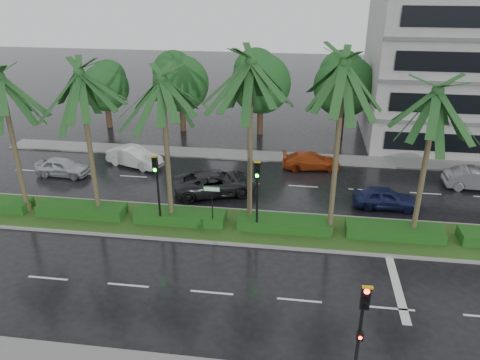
# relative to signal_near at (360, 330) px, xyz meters

# --- Properties ---
(ground) EXTENTS (120.00, 120.00, 0.00)m
(ground) POSITION_rel_signal_near_xyz_m (-6.00, 9.39, -2.50)
(ground) COLOR black
(ground) RESTS_ON ground
(far_sidewalk) EXTENTS (40.00, 2.00, 0.12)m
(far_sidewalk) POSITION_rel_signal_near_xyz_m (-6.00, 21.39, -2.44)
(far_sidewalk) COLOR slate
(far_sidewalk) RESTS_ON ground
(median) EXTENTS (36.00, 4.00, 0.15)m
(median) POSITION_rel_signal_near_xyz_m (-6.00, 10.39, -2.42)
(median) COLOR gray
(median) RESTS_ON ground
(hedge) EXTENTS (35.20, 1.40, 0.60)m
(hedge) POSITION_rel_signal_near_xyz_m (-6.00, 10.39, -2.05)
(hedge) COLOR #194012
(hedge) RESTS_ON median
(lane_markings) EXTENTS (34.00, 13.06, 0.01)m
(lane_markings) POSITION_rel_signal_near_xyz_m (-2.96, 8.96, -2.50)
(lane_markings) COLOR silver
(lane_markings) RESTS_ON ground
(palm_row) EXTENTS (26.30, 4.20, 10.15)m
(palm_row) POSITION_rel_signal_near_xyz_m (-7.25, 10.41, 5.57)
(palm_row) COLOR #413925
(palm_row) RESTS_ON median
(signal_near) EXTENTS (0.34, 0.45, 4.36)m
(signal_near) POSITION_rel_signal_near_xyz_m (0.00, 0.00, 0.00)
(signal_near) COLOR black
(signal_near) RESTS_ON near_sidewalk
(signal_median_left) EXTENTS (0.34, 0.42, 4.36)m
(signal_median_left) POSITION_rel_signal_near_xyz_m (-10.00, 9.69, 0.49)
(signal_median_left) COLOR black
(signal_median_left) RESTS_ON median
(signal_median_right) EXTENTS (0.34, 0.42, 4.36)m
(signal_median_right) POSITION_rel_signal_near_xyz_m (-4.50, 9.69, 0.49)
(signal_median_right) COLOR black
(signal_median_right) RESTS_ON median
(street_sign) EXTENTS (0.95, 0.09, 2.60)m
(street_sign) POSITION_rel_signal_near_xyz_m (-7.00, 9.87, -0.38)
(street_sign) COLOR black
(street_sign) RESTS_ON median
(bg_trees) EXTENTS (32.91, 5.58, 8.07)m
(bg_trees) POSITION_rel_signal_near_xyz_m (-3.67, 26.98, 2.25)
(bg_trees) COLOR #3C291B
(bg_trees) RESTS_ON ground
(building) EXTENTS (16.00, 10.00, 12.00)m
(building) POSITION_rel_signal_near_xyz_m (11.00, 27.39, 3.50)
(building) COLOR gray
(building) RESTS_ON ground
(car_silver) EXTENTS (1.75, 3.87, 1.29)m
(car_silver) POSITION_rel_signal_near_xyz_m (-19.02, 15.92, -1.86)
(car_silver) COLOR #B2B7BB
(car_silver) RESTS_ON ground
(car_white) EXTENTS (2.84, 4.58, 1.43)m
(car_white) POSITION_rel_signal_near_xyz_m (-14.52, 18.29, -1.79)
(car_white) COLOR silver
(car_white) RESTS_ON ground
(car_darkgrey) EXTENTS (4.29, 6.02, 1.52)m
(car_darkgrey) POSITION_rel_signal_near_xyz_m (-7.72, 14.55, -1.74)
(car_darkgrey) COLOR #242427
(car_darkgrey) RESTS_ON ground
(car_red) EXTENTS (2.19, 4.38, 1.22)m
(car_red) POSITION_rel_signal_near_xyz_m (-1.50, 19.59, -1.89)
(car_red) COLOR #A23811
(car_red) RESTS_ON ground
(car_blue) EXTENTS (1.58, 3.91, 1.33)m
(car_blue) POSITION_rel_signal_near_xyz_m (3.00, 14.02, -1.84)
(car_blue) COLOR #181E49
(car_blue) RESTS_ON ground
(car_grey) EXTENTS (1.48, 4.24, 1.40)m
(car_grey) POSITION_rel_signal_near_xyz_m (9.46, 17.67, -1.81)
(car_grey) COLOR slate
(car_grey) RESTS_ON ground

